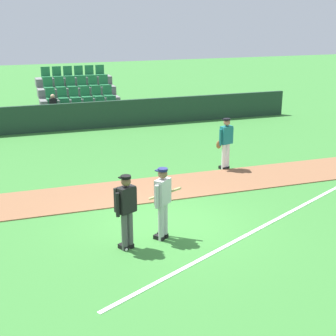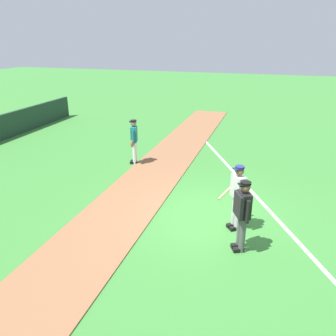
# 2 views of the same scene
# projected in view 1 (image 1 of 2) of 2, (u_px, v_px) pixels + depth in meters

# --- Properties ---
(ground_plane) EXTENTS (80.00, 80.00, 0.00)m
(ground_plane) POSITION_uv_depth(u_px,v_px,m) (166.00, 225.00, 12.51)
(ground_plane) COLOR #387A33
(infield_dirt_path) EXTENTS (28.00, 2.08, 0.03)m
(infield_dirt_path) POSITION_uv_depth(u_px,v_px,m) (138.00, 191.00, 14.83)
(infield_dirt_path) COLOR brown
(infield_dirt_path) RESTS_ON ground
(foul_line_chalk) EXTENTS (10.75, 5.52, 0.01)m
(foul_line_chalk) POSITION_uv_depth(u_px,v_px,m) (280.00, 217.00, 12.97)
(foul_line_chalk) COLOR white
(foul_line_chalk) RESTS_ON ground
(dugout_fence) EXTENTS (20.00, 0.16, 1.22)m
(dugout_fence) POSITION_uv_depth(u_px,v_px,m) (87.00, 116.00, 22.37)
(dugout_fence) COLOR #1E3828
(dugout_fence) RESTS_ON ground
(stadium_bleachers) EXTENTS (3.90, 3.80, 2.45)m
(stadium_bleachers) POSITION_uv_depth(u_px,v_px,m) (79.00, 104.00, 24.40)
(stadium_bleachers) COLOR slate
(stadium_bleachers) RESTS_ON ground
(batter_grey_jersey) EXTENTS (0.72, 0.69, 1.76)m
(batter_grey_jersey) POSITION_uv_depth(u_px,v_px,m) (163.00, 201.00, 11.49)
(batter_grey_jersey) COLOR #B2B2B2
(batter_grey_jersey) RESTS_ON ground
(umpire_home_plate) EXTENTS (0.54, 0.44, 1.76)m
(umpire_home_plate) POSITION_uv_depth(u_px,v_px,m) (126.00, 208.00, 11.00)
(umpire_home_plate) COLOR #4C4C4C
(umpire_home_plate) RESTS_ON ground
(runner_teal_jersey) EXTENTS (0.67, 0.38, 1.76)m
(runner_teal_jersey) POSITION_uv_depth(u_px,v_px,m) (226.00, 142.00, 16.58)
(runner_teal_jersey) COLOR white
(runner_teal_jersey) RESTS_ON ground
(baseball) EXTENTS (0.07, 0.07, 0.07)m
(baseball) POSITION_uv_depth(u_px,v_px,m) (126.00, 250.00, 11.17)
(baseball) COLOR white
(baseball) RESTS_ON ground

